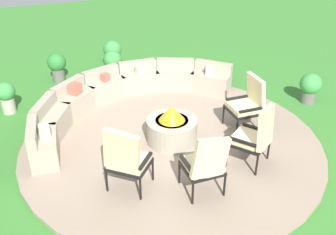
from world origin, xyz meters
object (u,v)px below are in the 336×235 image
at_px(lounge_chair_front_left, 126,158).
at_px(potted_plant_0, 113,54).
at_px(potted_plant_2, 57,66).
at_px(potted_plant_3, 310,87).
at_px(fire_pit, 172,128).
at_px(lounge_chair_front_right, 205,163).
at_px(lounge_chair_back_left, 256,135).
at_px(potted_plant_4, 6,95).
at_px(potted_plant_1, 113,65).
at_px(lounge_chair_back_right, 248,102).
at_px(curved_stone_bench, 120,96).

xyz_separation_m(lounge_chair_front_left, potted_plant_0, (0.98, 5.01, -0.23)).
distance_m(potted_plant_2, potted_plant_3, 5.98).
distance_m(fire_pit, potted_plant_2, 3.97).
xyz_separation_m(fire_pit, potted_plant_0, (-0.15, 3.96, 0.07)).
bearing_deg(lounge_chair_front_left, lounge_chair_front_right, 15.81).
height_order(lounge_chair_back_left, potted_plant_4, lounge_chair_back_left).
relative_size(lounge_chair_front_left, potted_plant_1, 1.50).
distance_m(lounge_chair_front_right, potted_plant_3, 4.07).
bearing_deg(lounge_chair_back_left, potted_plant_1, 70.93).
bearing_deg(potted_plant_1, lounge_chair_front_left, -100.63).
xyz_separation_m(lounge_chair_back_right, potted_plant_4, (-4.36, 2.40, -0.22)).
relative_size(lounge_chair_back_left, lounge_chair_back_right, 1.07).
height_order(curved_stone_bench, lounge_chair_back_left, lounge_chair_back_left).
bearing_deg(curved_stone_bench, lounge_chair_back_right, -37.90).
bearing_deg(lounge_chair_back_left, potted_plant_4, 101.31).
bearing_deg(potted_plant_0, potted_plant_4, -148.82).
height_order(fire_pit, lounge_chair_front_right, lounge_chair_front_right).
height_order(lounge_chair_front_left, lounge_chair_front_right, lounge_chair_front_left).
height_order(lounge_chair_back_right, potted_plant_2, lounge_chair_back_right).
height_order(fire_pit, potted_plant_0, fire_pit).
bearing_deg(potted_plant_4, potted_plant_2, 46.82).
bearing_deg(potted_plant_2, potted_plant_4, -133.18).
bearing_deg(fire_pit, potted_plant_2, 114.37).
height_order(lounge_chair_back_right, potted_plant_0, lounge_chair_back_right).
bearing_deg(fire_pit, lounge_chair_front_right, -92.40).
distance_m(lounge_chair_front_left, potted_plant_4, 3.80).
bearing_deg(potted_plant_2, curved_stone_bench, -62.45).
relative_size(curved_stone_bench, lounge_chair_front_left, 3.93).
height_order(curved_stone_bench, potted_plant_2, curved_stone_bench).
bearing_deg(potted_plant_4, lounge_chair_front_left, -63.38).
distance_m(lounge_chair_front_left, potted_plant_3, 4.85).
height_order(curved_stone_bench, lounge_chair_front_right, lounge_chair_front_right).
height_order(lounge_chair_front_left, potted_plant_4, lounge_chair_front_left).
bearing_deg(fire_pit, lounge_chair_front_left, -137.27).
bearing_deg(potted_plant_0, potted_plant_3, -43.81).
height_order(curved_stone_bench, lounge_chair_front_left, lounge_chair_front_left).
relative_size(fire_pit, potted_plant_1, 1.20).
xyz_separation_m(fire_pit, lounge_chair_back_right, (1.54, -0.06, 0.27)).
height_order(lounge_chair_front_left, potted_plant_2, lounge_chair_front_left).
height_order(fire_pit, potted_plant_3, fire_pit).
distance_m(lounge_chair_back_right, potted_plant_1, 3.75).
relative_size(potted_plant_2, potted_plant_3, 1.06).
relative_size(curved_stone_bench, potted_plant_2, 6.27).
height_order(curved_stone_bench, lounge_chair_back_right, lounge_chair_back_right).
xyz_separation_m(lounge_chair_front_right, potted_plant_2, (-1.57, 5.15, -0.20)).
height_order(potted_plant_1, potted_plant_2, potted_plant_1).
bearing_deg(potted_plant_0, potted_plant_1, -103.20).
bearing_deg(lounge_chair_front_right, lounge_chair_back_left, 19.41).
bearing_deg(lounge_chair_back_right, curved_stone_bench, 52.54).
relative_size(lounge_chair_front_right, potted_plant_3, 1.60).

